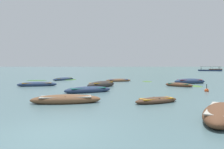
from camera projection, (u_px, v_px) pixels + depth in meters
name	position (u px, v px, depth m)	size (l,w,h in m)	color
ground_plane	(130.00, 67.00, 1499.92)	(6000.00, 6000.00, 0.00)	slate
mountain_0	(17.00, 41.00, 2279.00)	(1638.59, 1638.59, 578.78)	slate
mountain_1	(67.00, 51.00, 2179.50)	(1059.34, 1059.34, 326.87)	slate
mountain_2	(160.00, 41.00, 1815.21)	(1582.14, 1582.14, 462.39)	#56665B
rowboat_0	(190.00, 81.00, 28.44)	(4.76, 2.59, 0.86)	navy
rowboat_1	(66.00, 100.00, 13.30)	(4.73, 2.36, 0.69)	brown
rowboat_3	(101.00, 85.00, 23.59)	(3.63, 4.48, 0.85)	#2D2826
rowboat_4	(37.00, 84.00, 24.54)	(4.71, 2.62, 0.64)	navy
rowboat_5	(156.00, 100.00, 13.34)	(3.26, 2.40, 0.47)	#4C3323
rowboat_6	(63.00, 79.00, 35.06)	(3.17, 4.39, 0.59)	navy
rowboat_8	(88.00, 90.00, 18.64)	(4.44, 3.25, 0.68)	navy
rowboat_9	(179.00, 85.00, 24.08)	(3.28, 2.62, 0.57)	brown
rowboat_10	(222.00, 114.00, 9.22)	(3.42, 4.78, 0.79)	brown
rowboat_11	(118.00, 80.00, 31.88)	(4.25, 2.65, 0.55)	brown
ferry_0	(210.00, 70.00, 101.33)	(11.39, 7.51, 2.54)	navy
ferry_2	(215.00, 69.00, 130.70)	(7.84, 3.86, 2.54)	brown
mooring_buoy	(207.00, 91.00, 19.28)	(0.40, 0.40, 0.82)	#DB4C1E
weed_patch_2	(37.00, 81.00, 34.02)	(3.55, 1.77, 0.14)	#38662D
weed_patch_3	(69.00, 80.00, 36.15)	(3.56, 2.26, 0.14)	#38662D
weed_patch_4	(147.00, 82.00, 31.68)	(1.44, 2.02, 0.14)	#477033
weed_patch_5	(194.00, 86.00, 24.55)	(2.75, 1.54, 0.14)	#477033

